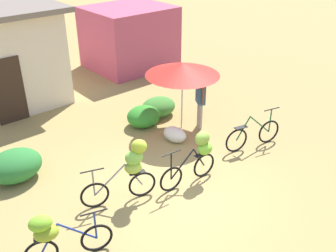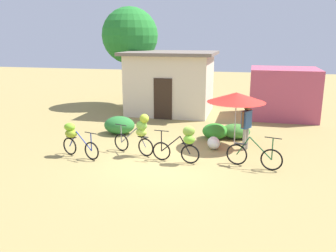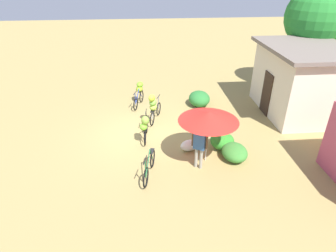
% 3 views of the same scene
% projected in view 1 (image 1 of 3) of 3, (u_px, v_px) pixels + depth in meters
% --- Properties ---
extents(ground_plane, '(60.00, 60.00, 0.00)m').
position_uv_depth(ground_plane, '(176.00, 190.00, 8.97)').
color(ground_plane, '#9D874E').
extents(shop_pink, '(3.20, 2.80, 2.44)m').
position_uv_depth(shop_pink, '(129.00, 37.00, 15.88)').
color(shop_pink, '#B94963').
rests_on(shop_pink, ground).
extents(hedge_bush_front_left, '(1.28, 1.06, 0.74)m').
position_uv_depth(hedge_bush_front_left, '(15.00, 166.00, 9.18)').
color(hedge_bush_front_left, '#2B7631').
rests_on(hedge_bush_front_left, ground).
extents(hedge_bush_front_right, '(1.00, 0.93, 0.61)m').
position_uv_depth(hedge_bush_front_right, '(143.00, 116.00, 11.59)').
color(hedge_bush_front_right, '#2F8A28').
rests_on(hedge_bush_front_right, ground).
extents(hedge_bush_mid, '(1.13, 0.93, 0.57)m').
position_uv_depth(hedge_bush_mid, '(158.00, 107.00, 12.23)').
color(hedge_bush_mid, '#3B8332').
rests_on(hedge_bush_mid, ground).
extents(market_umbrella, '(2.10, 2.10, 2.01)m').
position_uv_depth(market_umbrella, '(183.00, 69.00, 10.78)').
color(market_umbrella, beige).
rests_on(market_umbrella, ground).
extents(bicycle_leftmost, '(1.55, 0.58, 1.14)m').
position_uv_depth(bicycle_leftmost, '(53.00, 234.00, 6.74)').
color(bicycle_leftmost, black).
rests_on(bicycle_leftmost, ground).
extents(bicycle_near_pile, '(1.61, 0.67, 1.46)m').
position_uv_depth(bicycle_near_pile, '(130.00, 167.00, 8.30)').
color(bicycle_near_pile, black).
rests_on(bicycle_near_pile, ground).
extents(bicycle_center_loaded, '(1.59, 0.41, 1.23)m').
position_uv_depth(bicycle_center_loaded, '(198.00, 154.00, 9.00)').
color(bicycle_center_loaded, black).
rests_on(bicycle_center_loaded, ground).
extents(bicycle_by_shop, '(1.72, 0.47, 1.04)m').
position_uv_depth(bicycle_by_shop, '(253.00, 135.00, 10.47)').
color(bicycle_by_shop, black).
rests_on(bicycle_by_shop, ground).
extents(produce_sack, '(0.59, 0.78, 0.44)m').
position_uv_depth(produce_sack, '(175.00, 135.00, 10.80)').
color(produce_sack, silver).
rests_on(produce_sack, ground).
extents(person_vendor, '(0.37, 0.51, 1.65)m').
position_uv_depth(person_vendor, '(201.00, 96.00, 11.16)').
color(person_vendor, gray).
rests_on(person_vendor, ground).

